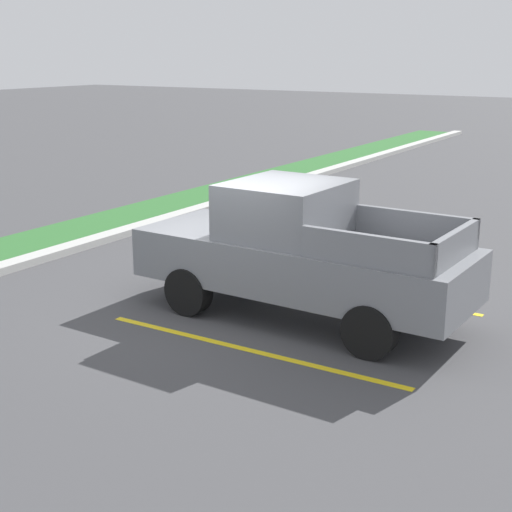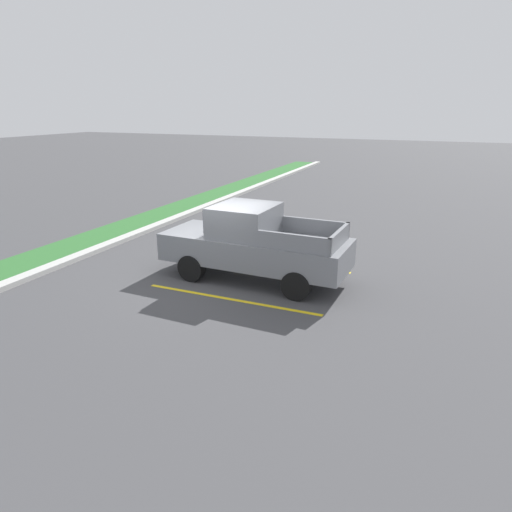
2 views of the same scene
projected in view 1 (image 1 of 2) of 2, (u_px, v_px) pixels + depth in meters
The scene contains 5 objects.
ground_plane at pixel (235, 315), 11.61m from camera, with size 120.00×120.00×0.00m, color #424244.
parking_line_near at pixel (248, 350), 10.26m from camera, with size 0.12×4.80×0.01m, color yellow.
parking_line_far at pixel (344, 290), 12.80m from camera, with size 0.12×4.80×0.01m, color yellow.
curb_strip at pixel (16, 264), 14.13m from camera, with size 56.00×0.40×0.15m, color #B2B2AD.
pickup_truck_main at pixel (299, 252), 11.28m from camera, with size 2.09×5.28×2.10m.
Camera 1 is at (-9.13, -6.04, 4.00)m, focal length 51.95 mm.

